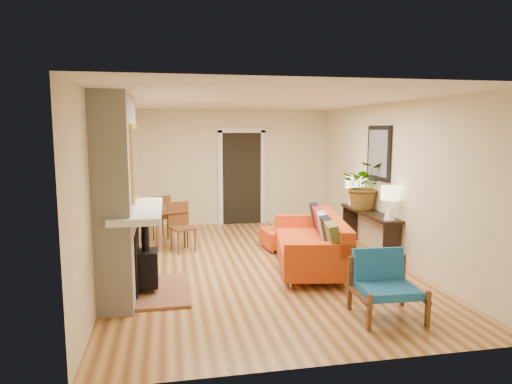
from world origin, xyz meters
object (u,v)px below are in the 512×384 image
sofa (315,243)px  ottoman (282,237)px  dining_table (166,215)px  lamp_near (390,199)px  lamp_far (353,187)px  console_table (369,220)px  houseplant (365,185)px  blue_chair (384,281)px

sofa → ottoman: 1.21m
dining_table → lamp_near: bearing=-28.7°
sofa → lamp_far: lamp_far is taller
lamp_near → lamp_far: size_ratio=1.00×
sofa → console_table: sofa is taller
houseplant → lamp_far: bearing=88.9°
console_table → ottoman: bearing=160.5°
lamp_near → houseplant: houseplant is taller
lamp_far → houseplant: bearing=-91.1°
sofa → dining_table: bearing=141.2°
lamp_near → blue_chair: bearing=-118.5°
lamp_far → console_table: bearing=-90.0°
sofa → lamp_far: (1.22, 1.42, 0.68)m
houseplant → lamp_near: bearing=-89.4°
dining_table → lamp_near: size_ratio=3.03×
sofa → blue_chair: size_ratio=3.15×
sofa → ottoman: bearing=100.8°
blue_chair → dining_table: bearing=123.4°
sofa → houseplant: 1.69m
sofa → dining_table: 2.97m
sofa → lamp_near: (1.22, -0.07, 0.68)m
dining_table → lamp_near: (3.53, -1.93, 0.49)m
lamp_near → dining_table: bearing=151.3°
console_table → houseplant: 0.63m
dining_table → houseplant: (3.52, -0.98, 0.59)m
blue_chair → houseplant: bearing=70.4°
console_table → lamp_near: bearing=-90.0°
houseplant → console_table: bearing=-87.4°
sofa → lamp_far: size_ratio=4.39×
lamp_near → lamp_far: same height
console_table → sofa: bearing=-151.4°
lamp_far → houseplant: 0.55m
dining_table → lamp_near: lamp_near is taller
ottoman → lamp_far: bearing=9.7°
dining_table → console_table: size_ratio=0.89×
dining_table → lamp_near: 4.05m
ottoman → console_table: 1.58m
ottoman → blue_chair: (0.43, -3.12, 0.20)m
lamp_near → lamp_far: (0.00, 1.49, 0.00)m
blue_chair → lamp_near: 2.23m
houseplant → ottoman: bearing=168.4°
dining_table → lamp_far: 3.59m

